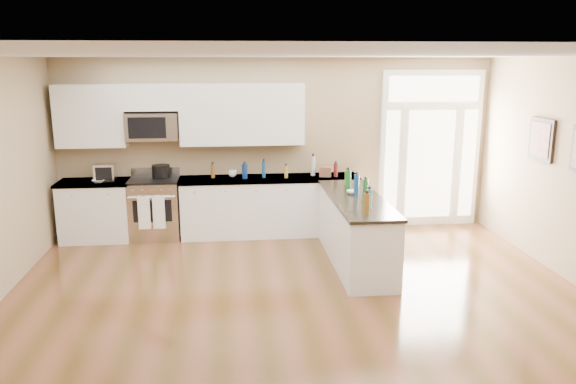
# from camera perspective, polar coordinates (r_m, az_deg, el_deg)

# --- Properties ---
(ground) EXTENTS (8.00, 8.00, 0.00)m
(ground) POSITION_cam_1_polar(r_m,az_deg,el_deg) (5.78, 2.56, -15.27)
(ground) COLOR #523717
(room_shell) EXTENTS (8.00, 8.00, 8.00)m
(room_shell) POSITION_cam_1_polar(r_m,az_deg,el_deg) (5.19, 2.75, 1.54)
(room_shell) COLOR #9E8764
(room_shell) RESTS_ON ground
(back_cabinet_left) EXTENTS (1.10, 0.66, 0.94)m
(back_cabinet_left) POSITION_cam_1_polar(r_m,az_deg,el_deg) (9.25, -18.87, -1.97)
(back_cabinet_left) COLOR white
(back_cabinet_left) RESTS_ON ground
(back_cabinet_right) EXTENTS (2.85, 0.66, 0.94)m
(back_cabinet_right) POSITION_cam_1_polar(r_m,az_deg,el_deg) (9.04, -1.85, -1.61)
(back_cabinet_right) COLOR white
(back_cabinet_right) RESTS_ON ground
(peninsula_cabinet) EXTENTS (0.69, 2.32, 0.94)m
(peninsula_cabinet) POSITION_cam_1_polar(r_m,az_deg,el_deg) (7.81, 6.89, -4.14)
(peninsula_cabinet) COLOR white
(peninsula_cabinet) RESTS_ON ground
(upper_cabinet_left) EXTENTS (1.04, 0.33, 0.95)m
(upper_cabinet_left) POSITION_cam_1_polar(r_m,az_deg,el_deg) (9.14, -19.44, 7.30)
(upper_cabinet_left) COLOR white
(upper_cabinet_left) RESTS_ON room_shell
(upper_cabinet_right) EXTENTS (1.94, 0.33, 0.95)m
(upper_cabinet_right) POSITION_cam_1_polar(r_m,az_deg,el_deg) (8.90, -4.68, 7.86)
(upper_cabinet_right) COLOR white
(upper_cabinet_right) RESTS_ON room_shell
(upper_cabinet_short) EXTENTS (0.82, 0.33, 0.40)m
(upper_cabinet_short) POSITION_cam_1_polar(r_m,az_deg,el_deg) (8.95, -13.70, 9.33)
(upper_cabinet_short) COLOR white
(upper_cabinet_short) RESTS_ON room_shell
(microwave) EXTENTS (0.78, 0.41, 0.42)m
(microwave) POSITION_cam_1_polar(r_m,az_deg,el_deg) (8.95, -13.58, 6.51)
(microwave) COLOR silver
(microwave) RESTS_ON room_shell
(entry_door) EXTENTS (1.70, 0.10, 2.60)m
(entry_door) POSITION_cam_1_polar(r_m,az_deg,el_deg) (9.68, 14.22, 4.23)
(entry_door) COLOR white
(entry_door) RESTS_ON ground
(wall_art_near) EXTENTS (0.05, 0.58, 0.58)m
(wall_art_near) POSITION_cam_1_polar(r_m,az_deg,el_deg) (8.44, 24.34, 4.89)
(wall_art_near) COLOR black
(wall_art_near) RESTS_ON room_shell
(kitchen_range) EXTENTS (0.76, 0.68, 1.08)m
(kitchen_range) POSITION_cam_1_polar(r_m,az_deg,el_deg) (9.08, -13.35, -1.62)
(kitchen_range) COLOR silver
(kitchen_range) RESTS_ON ground
(stockpot) EXTENTS (0.31, 0.31, 0.22)m
(stockpot) POSITION_cam_1_polar(r_m,az_deg,el_deg) (9.04, -12.79, 2.11)
(stockpot) COLOR black
(stockpot) RESTS_ON kitchen_range
(toaster_oven) EXTENTS (0.31, 0.25, 0.26)m
(toaster_oven) POSITION_cam_1_polar(r_m,az_deg,el_deg) (9.08, -18.06, 1.92)
(toaster_oven) COLOR silver
(toaster_oven) RESTS_ON back_cabinet_left
(cardboard_box) EXTENTS (0.21, 0.17, 0.15)m
(cardboard_box) POSITION_cam_1_polar(r_m,az_deg,el_deg) (8.99, 3.81, 2.08)
(cardboard_box) COLOR brown
(cardboard_box) RESTS_ON back_cabinet_right
(bowl_left) EXTENTS (0.20, 0.20, 0.05)m
(bowl_left) POSITION_cam_1_polar(r_m,az_deg,el_deg) (9.00, -18.70, 1.06)
(bowl_left) COLOR white
(bowl_left) RESTS_ON back_cabinet_left
(bowl_peninsula) EXTENTS (0.17, 0.17, 0.05)m
(bowl_peninsula) POSITION_cam_1_polar(r_m,az_deg,el_deg) (7.86, 6.56, -0.01)
(bowl_peninsula) COLOR white
(bowl_peninsula) RESTS_ON peninsula_cabinet
(cup_counter) EXTENTS (0.13, 0.13, 0.10)m
(cup_counter) POSITION_cam_1_polar(r_m,az_deg,el_deg) (8.98, -5.66, 1.87)
(cup_counter) COLOR white
(cup_counter) RESTS_ON back_cabinet_right
(counter_bottles) EXTENTS (2.11, 2.44, 0.32)m
(counter_bottles) POSITION_cam_1_polar(r_m,az_deg,el_deg) (8.13, 3.34, 1.26)
(counter_bottles) COLOR #19591E
(counter_bottles) RESTS_ON back_cabinet_right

